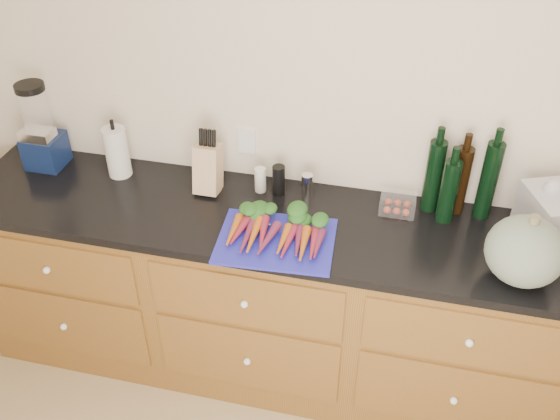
% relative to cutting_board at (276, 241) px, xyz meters
% --- Properties ---
extents(wall_back, '(4.10, 0.05, 2.60)m').
position_rel_cutting_board_xyz_m(wall_back, '(0.35, 0.48, 0.35)').
color(wall_back, beige).
rests_on(wall_back, ground).
extents(cabinets, '(3.60, 0.64, 0.90)m').
position_rel_cutting_board_xyz_m(cabinets, '(0.35, 0.16, -0.50)').
color(cabinets, brown).
rests_on(cabinets, ground).
extents(countertop, '(3.64, 0.62, 0.04)m').
position_rel_cutting_board_xyz_m(countertop, '(0.35, 0.16, -0.03)').
color(countertop, black).
rests_on(countertop, cabinets).
extents(cutting_board, '(0.49, 0.39, 0.01)m').
position_rel_cutting_board_xyz_m(cutting_board, '(0.00, 0.00, 0.00)').
color(cutting_board, '#2022A8').
rests_on(cutting_board, countertop).
extents(carrots, '(0.40, 0.30, 0.06)m').
position_rel_cutting_board_xyz_m(carrots, '(0.00, 0.04, 0.03)').
color(carrots, '#BF5D16').
rests_on(carrots, cutting_board).
extents(squash, '(0.29, 0.29, 0.26)m').
position_rel_cutting_board_xyz_m(squash, '(0.94, 0.01, 0.12)').
color(squash, slate).
rests_on(squash, countertop).
extents(blender_appliance, '(0.17, 0.17, 0.42)m').
position_rel_cutting_board_xyz_m(blender_appliance, '(-1.20, 0.32, 0.18)').
color(blender_appliance, '#0E1C42').
rests_on(blender_appliance, countertop).
extents(paper_towel, '(0.11, 0.11, 0.24)m').
position_rel_cutting_board_xyz_m(paper_towel, '(-0.83, 0.32, 0.11)').
color(paper_towel, silver).
rests_on(paper_towel, countertop).
extents(knife_block, '(0.11, 0.11, 0.22)m').
position_rel_cutting_board_xyz_m(knife_block, '(-0.38, 0.30, 0.10)').
color(knife_block, tan).
rests_on(knife_block, countertop).
extents(grinder_salt, '(0.05, 0.05, 0.12)m').
position_rel_cutting_board_xyz_m(grinder_salt, '(-0.15, 0.34, 0.05)').
color(grinder_salt, silver).
rests_on(grinder_salt, countertop).
extents(grinder_pepper, '(0.06, 0.06, 0.14)m').
position_rel_cutting_board_xyz_m(grinder_pepper, '(-0.07, 0.34, 0.06)').
color(grinder_pepper, black).
rests_on(grinder_pepper, countertop).
extents(canister_chrome, '(0.05, 0.05, 0.12)m').
position_rel_cutting_board_xyz_m(canister_chrome, '(0.06, 0.34, 0.05)').
color(canister_chrome, silver).
rests_on(canister_chrome, countertop).
extents(tomato_box, '(0.15, 0.12, 0.07)m').
position_rel_cutting_board_xyz_m(tomato_box, '(0.46, 0.33, 0.03)').
color(tomato_box, white).
rests_on(tomato_box, countertop).
extents(bottles, '(0.29, 0.15, 0.35)m').
position_rel_cutting_board_xyz_m(bottles, '(0.69, 0.37, 0.16)').
color(bottles, black).
rests_on(bottles, countertop).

